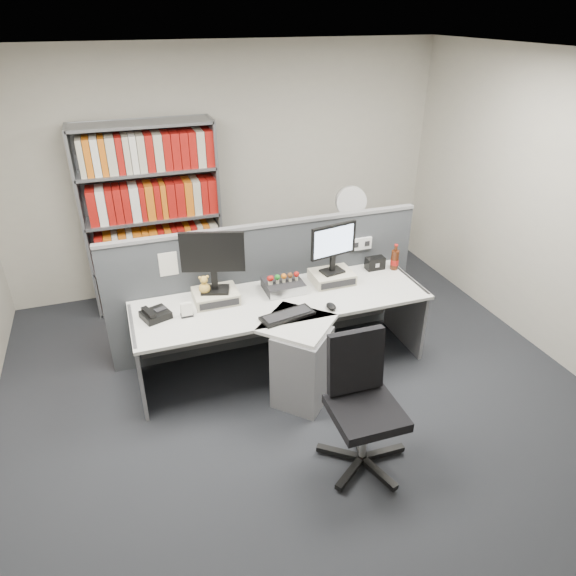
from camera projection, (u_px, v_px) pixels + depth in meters
name	position (u px, v px, depth m)	size (l,w,h in m)	color
ground	(314.00, 423.00, 4.21)	(5.50, 5.50, 0.00)	#25272C
room_shell	(321.00, 216.00, 3.35)	(5.04, 5.54, 2.72)	#B4AFA0
partition	(268.00, 284.00, 4.94)	(3.00, 0.08, 1.27)	#3E4247
desk	(290.00, 338.00, 4.48)	(2.60, 1.20, 0.72)	silver
monitor_riser_left	(216.00, 296.00, 4.49)	(0.38, 0.31, 0.10)	beige
monitor_riser_right	(332.00, 277.00, 4.81)	(0.38, 0.31, 0.10)	beige
monitor_left	(213.00, 257.00, 4.31)	(0.53, 0.23, 0.55)	black
monitor_right	(333.00, 244.00, 4.65)	(0.46, 0.18, 0.47)	black
desktop_pc	(283.00, 286.00, 4.67)	(0.34, 0.30, 0.09)	black
figurines	(281.00, 277.00, 4.60)	(0.30, 0.05, 0.09)	beige
keyboard	(287.00, 315.00, 4.28)	(0.48, 0.25, 0.03)	black
mouse	(331.00, 306.00, 4.39)	(0.08, 0.12, 0.05)	black
desk_phone	(155.00, 314.00, 4.25)	(0.27, 0.26, 0.09)	black
desk_calendar	(186.00, 311.00, 4.27)	(0.10, 0.08, 0.12)	black
plush_toy	(204.00, 286.00, 4.40)	(0.10, 0.10, 0.17)	gold
speaker	(375.00, 263.00, 5.04)	(0.18, 0.10, 0.12)	black
cola_bottle	(395.00, 260.00, 5.02)	(0.08, 0.08, 0.26)	#3F190A
shelving_unit	(153.00, 221.00, 5.51)	(1.41, 0.40, 2.00)	gray
filing_cabinet	(347.00, 262.00, 6.04)	(0.45, 0.61, 0.70)	gray
desk_fan	(351.00, 205.00, 5.70)	(0.34, 0.20, 0.57)	white
office_chair	(362.00, 400.00, 3.65)	(0.64, 0.67, 1.01)	silver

